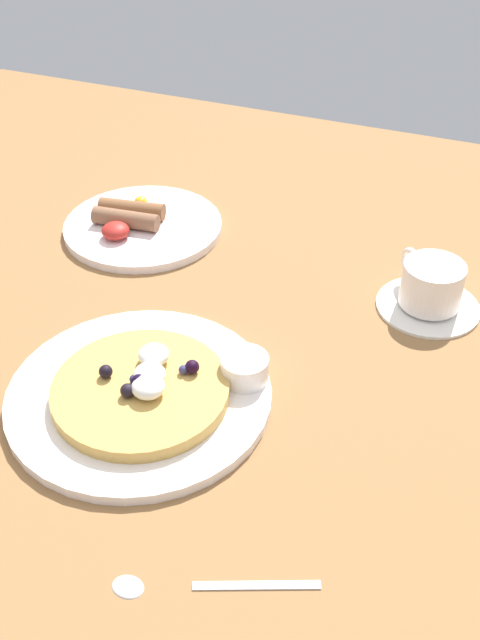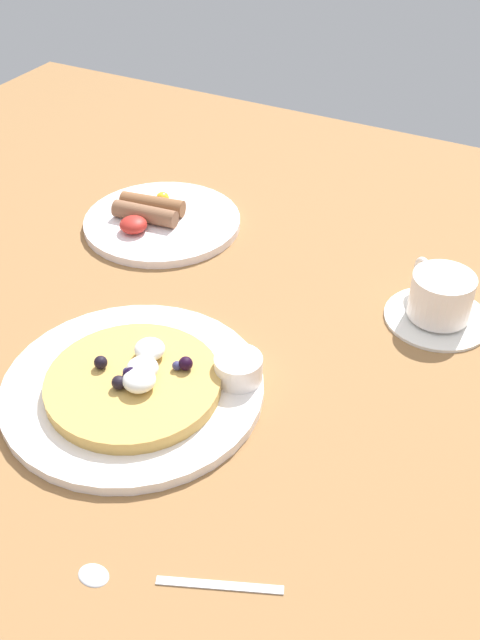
% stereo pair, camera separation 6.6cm
% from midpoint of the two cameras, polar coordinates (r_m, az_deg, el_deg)
% --- Properties ---
extents(ground_plane, '(1.60, 1.36, 0.03)m').
position_cam_midpoint_polar(ground_plane, '(0.89, -3.96, -2.73)').
color(ground_plane, olive).
extents(pancake_plate, '(0.29, 0.29, 0.01)m').
position_cam_midpoint_polar(pancake_plate, '(0.82, -10.06, -5.77)').
color(pancake_plate, white).
rests_on(pancake_plate, ground_plane).
extents(pancake_with_berries, '(0.19, 0.19, 0.04)m').
position_cam_midpoint_polar(pancake_with_berries, '(0.80, -9.92, -5.27)').
color(pancake_with_berries, tan).
rests_on(pancake_with_berries, pancake_plate).
extents(syrup_ramekin, '(0.05, 0.05, 0.03)m').
position_cam_midpoint_polar(syrup_ramekin, '(0.80, -2.01, -3.77)').
color(syrup_ramekin, white).
rests_on(syrup_ramekin, pancake_plate).
extents(breakfast_plate, '(0.23, 0.23, 0.01)m').
position_cam_midpoint_polar(breakfast_plate, '(1.10, -9.18, 7.04)').
color(breakfast_plate, white).
rests_on(breakfast_plate, ground_plane).
extents(fried_breakfast, '(0.10, 0.14, 0.03)m').
position_cam_midpoint_polar(fried_breakfast, '(1.10, -10.26, 7.88)').
color(fried_breakfast, brown).
rests_on(fried_breakfast, breakfast_plate).
extents(coffee_saucer, '(0.13, 0.13, 0.01)m').
position_cam_midpoint_polar(coffee_saucer, '(0.95, 12.30, 1.07)').
color(coffee_saucer, white).
rests_on(coffee_saucer, ground_plane).
extents(coffee_cup, '(0.09, 0.09, 0.06)m').
position_cam_midpoint_polar(coffee_cup, '(0.93, 12.51, 2.74)').
color(coffee_cup, white).
rests_on(coffee_cup, coffee_saucer).
extents(teaspoon, '(0.17, 0.08, 0.01)m').
position_cam_midpoint_polar(teaspoon, '(0.67, -7.62, -19.62)').
color(teaspoon, silver).
rests_on(teaspoon, ground_plane).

